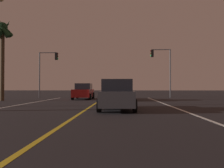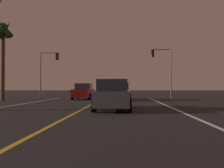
% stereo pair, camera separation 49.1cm
% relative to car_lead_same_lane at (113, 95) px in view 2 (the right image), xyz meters
% --- Properties ---
extents(lane_edge_right, '(0.16, 34.23, 0.01)m').
position_rel_car_lead_same_lane_xyz_m(lane_edge_right, '(3.58, -2.20, -0.82)').
color(lane_edge_right, silver).
rests_on(lane_edge_right, ground).
extents(lane_center_divider, '(0.16, 34.23, 0.01)m').
position_rel_car_lead_same_lane_xyz_m(lane_center_divider, '(-1.78, -2.20, -0.82)').
color(lane_center_divider, gold).
rests_on(lane_center_divider, ground).
extents(car_lead_same_lane, '(2.02, 4.30, 1.70)m').
position_rel_car_lead_same_lane_xyz_m(car_lead_same_lane, '(0.00, 0.00, 0.00)').
color(car_lead_same_lane, black).
rests_on(car_lead_same_lane, ground).
extents(car_ahead_far, '(2.02, 4.30, 1.70)m').
position_rel_car_lead_same_lane_xyz_m(car_ahead_far, '(0.24, 9.70, 0.00)').
color(car_ahead_far, black).
rests_on(car_ahead_far, ground).
extents(car_oncoming, '(2.02, 4.30, 1.70)m').
position_rel_car_lead_same_lane_xyz_m(car_oncoming, '(-3.78, 11.79, 0.00)').
color(car_oncoming, black).
rests_on(car_oncoming, ground).
extents(traffic_light_near_right, '(2.50, 0.36, 5.96)m').
position_rel_car_lead_same_lane_xyz_m(traffic_light_near_right, '(5.22, 15.41, 3.53)').
color(traffic_light_near_right, '#4C4C51').
rests_on(traffic_light_near_right, ground).
extents(traffic_light_near_left, '(2.43, 0.36, 5.65)m').
position_rel_car_lead_same_lane_xyz_m(traffic_light_near_left, '(-8.79, 15.41, 3.32)').
color(traffic_light_near_left, '#4C4C51').
rests_on(traffic_light_near_left, ground).
extents(palm_tree_left_mid, '(2.02, 2.15, 7.82)m').
position_rel_car_lead_same_lane_xyz_m(palm_tree_left_mid, '(-11.01, 8.50, 5.41)').
color(palm_tree_left_mid, '#473826').
rests_on(palm_tree_left_mid, ground).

